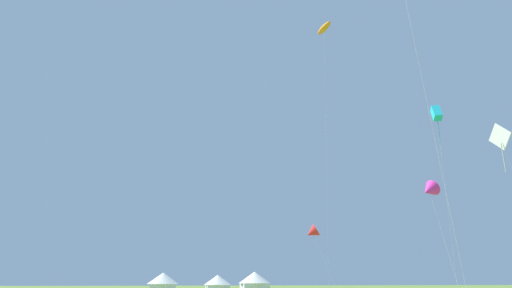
# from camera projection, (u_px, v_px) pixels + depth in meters

# --- Properties ---
(kite_orange_parafoil) EXTENTS (2.52, 3.59, 37.59)m
(kite_orange_parafoil) POSITION_uv_depth(u_px,v_px,m) (324.00, 28.00, 64.47)
(kite_orange_parafoil) COLOR orange
(kite_orange_parafoil) RESTS_ON ground
(kite_cyan_box) EXTENTS (1.74, 2.09, 23.29)m
(kite_cyan_box) POSITION_uv_depth(u_px,v_px,m) (437.00, 113.00, 56.40)
(kite_cyan_box) COLOR #1EB7CC
(kite_cyan_box) RESTS_ON ground
(kite_white_diamond) EXTENTS (2.07, 3.39, 17.10)m
(kite_white_diamond) POSITION_uv_depth(u_px,v_px,m) (500.00, 139.00, 44.75)
(kite_white_diamond) COLOR white
(kite_white_diamond) RESTS_ON ground
(kite_red_delta) EXTENTS (3.13, 3.39, 7.85)m
(kite_red_delta) POSITION_uv_depth(u_px,v_px,m) (312.00, 233.00, 49.57)
(kite_red_delta) COLOR red
(kite_red_delta) RESTS_ON ground
(kite_magenta_delta) EXTENTS (1.94, 3.18, 9.96)m
(kite_magenta_delta) POSITION_uv_depth(u_px,v_px,m) (429.00, 190.00, 37.61)
(kite_magenta_delta) COLOR #E02DA3
(kite_magenta_delta) RESTS_ON ground
(festival_tent_right) EXTENTS (4.48, 4.48, 2.91)m
(festival_tent_right) POSITION_uv_depth(u_px,v_px,m) (163.00, 282.00, 63.25)
(festival_tent_right) COLOR white
(festival_tent_right) RESTS_ON ground
(festival_tent_left) EXTENTS (4.03, 4.03, 2.62)m
(festival_tent_left) POSITION_uv_depth(u_px,v_px,m) (218.00, 283.00, 64.74)
(festival_tent_left) COLOR white
(festival_tent_left) RESTS_ON ground
(festival_tent_center) EXTENTS (4.76, 4.76, 3.10)m
(festival_tent_center) POSITION_uv_depth(u_px,v_px,m) (255.00, 281.00, 65.90)
(festival_tent_center) COLOR white
(festival_tent_center) RESTS_ON ground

